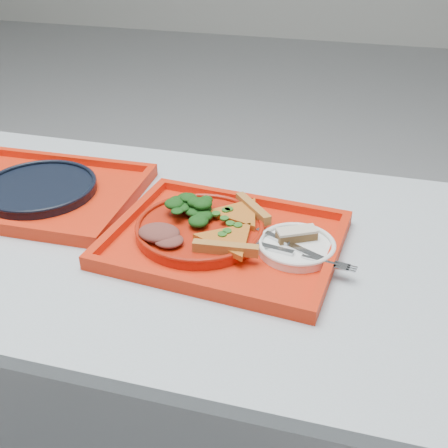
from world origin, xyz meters
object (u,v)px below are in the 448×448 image
Objects in this scene: tray_main at (224,243)px; dinner_plate at (200,230)px; dessert_bar at (297,234)px; tray_far at (41,194)px; navy_plate at (40,189)px.

dinner_plate is (-0.05, 0.01, 0.02)m from tray_main.
tray_far is at bearing 145.40° from dessert_bar.
dinner_plate is at bearing 174.90° from tray_main.
navy_plate reaches higher than tray_main.
tray_main is 5.40× the size of dessert_bar.
tray_far is at bearing 0.00° from navy_plate.
dessert_bar reaches higher than tray_far.
dessert_bar reaches higher than navy_plate.
navy_plate is 0.61m from dessert_bar.
dessert_bar is (0.61, -0.06, 0.02)m from navy_plate.
navy_plate is at bearing 174.90° from tray_main.
tray_main is 1.73× the size of navy_plate.
tray_far is at bearing 169.69° from dinner_plate.
navy_plate is 3.12× the size of dessert_bar.
tray_main is 0.47m from navy_plate.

